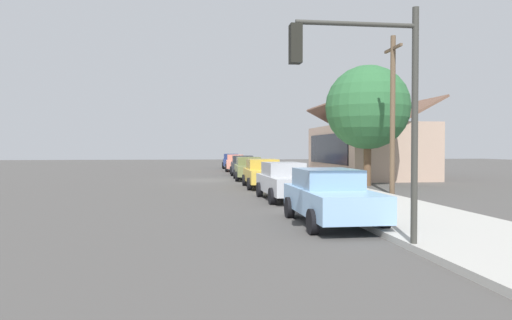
{
  "coord_description": "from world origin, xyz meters",
  "views": [
    {
      "loc": [
        32.47,
        -1.05,
        2.2
      ],
      "look_at": [
        0.08,
        3.15,
        1.39
      ],
      "focal_mm": 32.92,
      "sensor_mm": 36.0,
      "label": 1
    }
  ],
  "objects_px": {
    "car_olive": "(249,168)",
    "utility_pole_wooden": "(393,112)",
    "car_silver": "(285,181)",
    "shade_tree": "(368,108)",
    "car_skyblue": "(330,196)",
    "traffic_light_main": "(367,87)",
    "fire_hydrant_red": "(299,182)",
    "car_coral": "(235,163)",
    "car_navy": "(231,161)",
    "car_charcoal": "(243,165)",
    "car_mustard": "(263,173)"
  },
  "relations": [
    {
      "from": "car_navy",
      "to": "fire_hydrant_red",
      "type": "bearing_deg",
      "value": 5.18
    },
    {
      "from": "car_skyblue",
      "to": "traffic_light_main",
      "type": "distance_m",
      "value": 4.57
    },
    {
      "from": "fire_hydrant_red",
      "to": "shade_tree",
      "type": "bearing_deg",
      "value": 120.93
    },
    {
      "from": "car_charcoal",
      "to": "car_navy",
      "type": "bearing_deg",
      "value": -177.11
    },
    {
      "from": "car_navy",
      "to": "shade_tree",
      "type": "xyz_separation_m",
      "value": [
        25.27,
        6.06,
        3.76
      ]
    },
    {
      "from": "car_coral",
      "to": "car_skyblue",
      "type": "xyz_separation_m",
      "value": [
        31.87,
        0.07,
        0.0
      ]
    },
    {
      "from": "car_mustard",
      "to": "car_silver",
      "type": "height_order",
      "value": "same"
    },
    {
      "from": "car_skyblue",
      "to": "shade_tree",
      "type": "bearing_deg",
      "value": 154.63
    },
    {
      "from": "car_charcoal",
      "to": "car_skyblue",
      "type": "xyz_separation_m",
      "value": [
        25.49,
        -0.02,
        0.0
      ]
    },
    {
      "from": "car_navy",
      "to": "car_coral",
      "type": "relative_size",
      "value": 0.95
    },
    {
      "from": "traffic_light_main",
      "to": "utility_pole_wooden",
      "type": "bearing_deg",
      "value": 154.08
    },
    {
      "from": "car_charcoal",
      "to": "car_olive",
      "type": "height_order",
      "value": "same"
    },
    {
      "from": "car_mustard",
      "to": "fire_hydrant_red",
      "type": "bearing_deg",
      "value": 31.24
    },
    {
      "from": "fire_hydrant_red",
      "to": "car_charcoal",
      "type": "bearing_deg",
      "value": -174.93
    },
    {
      "from": "car_olive",
      "to": "traffic_light_main",
      "type": "distance_m",
      "value": 23.15
    },
    {
      "from": "car_skyblue",
      "to": "fire_hydrant_red",
      "type": "relative_size",
      "value": 6.63
    },
    {
      "from": "car_navy",
      "to": "traffic_light_main",
      "type": "distance_m",
      "value": 42.17
    },
    {
      "from": "utility_pole_wooden",
      "to": "traffic_light_main",
      "type": "bearing_deg",
      "value": -25.92
    },
    {
      "from": "car_silver",
      "to": "shade_tree",
      "type": "bearing_deg",
      "value": 135.09
    },
    {
      "from": "car_coral",
      "to": "car_skyblue",
      "type": "bearing_deg",
      "value": 3.31
    },
    {
      "from": "fire_hydrant_red",
      "to": "utility_pole_wooden",
      "type": "bearing_deg",
      "value": 59.77
    },
    {
      "from": "car_olive",
      "to": "car_mustard",
      "type": "distance_m",
      "value": 6.49
    },
    {
      "from": "car_coral",
      "to": "car_olive",
      "type": "relative_size",
      "value": 1.03
    },
    {
      "from": "car_olive",
      "to": "utility_pole_wooden",
      "type": "height_order",
      "value": "utility_pole_wooden"
    },
    {
      "from": "car_olive",
      "to": "shade_tree",
      "type": "xyz_separation_m",
      "value": [
        6.19,
        6.28,
        3.76
      ]
    },
    {
      "from": "car_charcoal",
      "to": "car_skyblue",
      "type": "height_order",
      "value": "same"
    },
    {
      "from": "car_skyblue",
      "to": "utility_pole_wooden",
      "type": "distance_m",
      "value": 10.08
    },
    {
      "from": "car_olive",
      "to": "shade_tree",
      "type": "height_order",
      "value": "shade_tree"
    },
    {
      "from": "utility_pole_wooden",
      "to": "fire_hydrant_red",
      "type": "xyz_separation_m",
      "value": [
        -2.33,
        -4.0,
        -3.43
      ]
    },
    {
      "from": "car_charcoal",
      "to": "shade_tree",
      "type": "xyz_separation_m",
      "value": [
        12.37,
        6.07,
        3.76
      ]
    },
    {
      "from": "car_navy",
      "to": "fire_hydrant_red",
      "type": "xyz_separation_m",
      "value": [
        28.1,
        1.34,
        -0.32
      ]
    },
    {
      "from": "car_navy",
      "to": "car_charcoal",
      "type": "height_order",
      "value": "same"
    },
    {
      "from": "car_silver",
      "to": "car_skyblue",
      "type": "height_order",
      "value": "same"
    },
    {
      "from": "traffic_light_main",
      "to": "car_charcoal",
      "type": "bearing_deg",
      "value": 179.39
    },
    {
      "from": "car_coral",
      "to": "car_silver",
      "type": "distance_m",
      "value": 25.4
    },
    {
      "from": "car_silver",
      "to": "traffic_light_main",
      "type": "bearing_deg",
      "value": -3.06
    },
    {
      "from": "shade_tree",
      "to": "car_navy",
      "type": "bearing_deg",
      "value": -166.51
    },
    {
      "from": "car_navy",
      "to": "traffic_light_main",
      "type": "xyz_separation_m",
      "value": [
        42.08,
        -0.32,
        2.68
      ]
    },
    {
      "from": "car_coral",
      "to": "shade_tree",
      "type": "relative_size",
      "value": 0.71
    },
    {
      "from": "traffic_light_main",
      "to": "car_olive",
      "type": "bearing_deg",
      "value": 179.74
    },
    {
      "from": "car_silver",
      "to": "fire_hydrant_red",
      "type": "height_order",
      "value": "car_silver"
    },
    {
      "from": "car_navy",
      "to": "car_skyblue",
      "type": "distance_m",
      "value": 38.38
    },
    {
      "from": "car_mustard",
      "to": "car_skyblue",
      "type": "bearing_deg",
      "value": 1.29
    },
    {
      "from": "car_skyblue",
      "to": "traffic_light_main",
      "type": "relative_size",
      "value": 0.9
    },
    {
      "from": "shade_tree",
      "to": "fire_hydrant_red",
      "type": "bearing_deg",
      "value": -59.07
    },
    {
      "from": "car_silver",
      "to": "traffic_light_main",
      "type": "xyz_separation_m",
      "value": [
        10.16,
        -0.2,
        2.68
      ]
    },
    {
      "from": "car_coral",
      "to": "car_mustard",
      "type": "xyz_separation_m",
      "value": [
        19.06,
        -0.05,
        0.0
      ]
    },
    {
      "from": "car_silver",
      "to": "shade_tree",
      "type": "height_order",
      "value": "shade_tree"
    },
    {
      "from": "car_charcoal",
      "to": "car_mustard",
      "type": "relative_size",
      "value": 0.96
    },
    {
      "from": "car_navy",
      "to": "traffic_light_main",
      "type": "bearing_deg",
      "value": 2.01
    }
  ]
}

